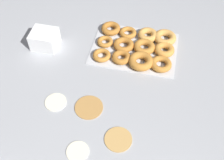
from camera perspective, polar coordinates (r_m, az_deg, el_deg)
ground_plane at (r=1.18m, az=-4.02°, el=-5.27°), size 3.00×3.00×0.00m
pancake_0 at (r=1.18m, az=-4.72°, el=-5.49°), size 0.12×0.12×0.01m
pancake_1 at (r=1.10m, az=1.28°, el=-11.90°), size 0.11×0.11×0.01m
pancake_2 at (r=1.09m, az=-6.93°, el=-14.19°), size 0.09×0.09×0.01m
pancake_3 at (r=1.21m, az=-11.41°, el=-4.35°), size 0.09×0.09×0.01m
donut_tray at (r=1.39m, az=5.34°, el=6.75°), size 0.42×0.31×0.04m
container_stack at (r=1.42m, az=-13.52°, el=8.09°), size 0.12×0.11×0.09m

